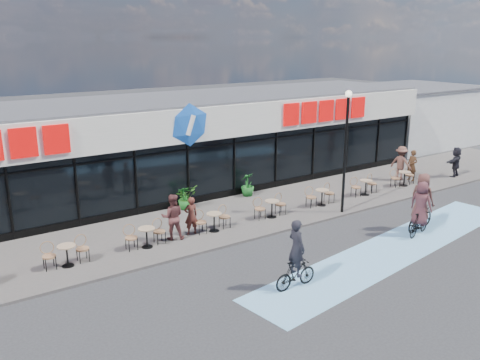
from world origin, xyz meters
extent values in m
plane|color=#28282B|center=(0.00, 0.00, 0.00)|extent=(120.00, 120.00, 0.00)
cube|color=#504B47|center=(0.00, 4.50, 0.05)|extent=(44.00, 5.00, 0.10)
cube|color=#70AAD4|center=(4.00, -1.50, 0.01)|extent=(14.17, 4.13, 0.01)
cube|color=black|center=(0.00, 10.00, 1.50)|extent=(30.00, 6.00, 3.00)
cube|color=beige|center=(0.00, 9.85, 3.75)|extent=(30.60, 6.30, 1.50)
cube|color=#47474C|center=(0.00, 10.00, 4.55)|extent=(30.60, 6.30, 0.10)
cube|color=navy|center=(0.00, 6.96, 3.05)|extent=(30.60, 0.08, 0.18)
cube|color=black|center=(0.00, 6.97, 2.65)|extent=(30.00, 0.06, 0.08)
cube|color=black|center=(0.00, 6.98, 0.20)|extent=(30.00, 0.10, 0.40)
cube|color=red|center=(8.00, 6.70, 3.80)|extent=(5.63, 0.18, 1.10)
ellipsoid|color=blue|center=(0.00, 6.70, 3.80)|extent=(1.90, 0.24, 1.90)
cylinder|color=black|center=(-7.50, 6.97, 1.50)|extent=(0.10, 0.10, 3.00)
cylinder|color=black|center=(-5.00, 6.97, 1.50)|extent=(0.10, 0.10, 3.00)
cylinder|color=black|center=(-2.50, 6.97, 1.50)|extent=(0.10, 0.10, 3.00)
cylinder|color=black|center=(0.00, 6.97, 1.50)|extent=(0.10, 0.10, 3.00)
cylinder|color=black|center=(2.50, 6.97, 1.50)|extent=(0.10, 0.10, 3.00)
cylinder|color=black|center=(5.00, 6.97, 1.50)|extent=(0.10, 0.10, 3.00)
cylinder|color=black|center=(7.50, 6.97, 1.50)|extent=(0.10, 0.10, 3.00)
cylinder|color=black|center=(10.00, 6.97, 1.50)|extent=(0.10, 0.10, 3.00)
cylinder|color=black|center=(12.50, 6.97, 1.50)|extent=(0.10, 0.10, 3.00)
cylinder|color=black|center=(15.00, 6.97, 1.50)|extent=(0.10, 0.10, 3.00)
cube|color=silver|center=(20.50, 11.00, 2.00)|extent=(9.00, 7.00, 4.00)
cube|color=#47474C|center=(20.50, 11.00, 4.05)|extent=(9.20, 7.20, 0.12)
cylinder|color=black|center=(5.05, 2.30, 2.61)|extent=(0.12, 0.12, 5.03)
sphere|color=#FFF2CC|center=(5.05, 2.30, 5.23)|extent=(0.28, 0.28, 0.28)
cylinder|color=#A28068|center=(-6.48, 3.47, 0.82)|extent=(0.60, 0.60, 0.04)
cylinder|color=black|center=(-6.48, 3.47, 0.47)|extent=(0.06, 0.06, 0.70)
cylinder|color=black|center=(-6.48, 3.47, 0.11)|extent=(0.40, 0.40, 0.02)
cylinder|color=#A28068|center=(-3.62, 3.47, 0.82)|extent=(0.60, 0.60, 0.04)
cylinder|color=black|center=(-3.62, 3.47, 0.47)|extent=(0.06, 0.06, 0.70)
cylinder|color=black|center=(-3.62, 3.47, 0.11)|extent=(0.40, 0.40, 0.02)
cylinder|color=#A28068|center=(-0.77, 3.47, 0.82)|extent=(0.60, 0.60, 0.04)
cylinder|color=black|center=(-0.77, 3.47, 0.47)|extent=(0.06, 0.06, 0.70)
cylinder|color=black|center=(-0.77, 3.47, 0.11)|extent=(0.40, 0.40, 0.02)
cylinder|color=#A28068|center=(2.08, 3.47, 0.82)|extent=(0.60, 0.60, 0.04)
cylinder|color=black|center=(2.08, 3.47, 0.47)|extent=(0.06, 0.06, 0.70)
cylinder|color=black|center=(2.08, 3.47, 0.11)|extent=(0.40, 0.40, 0.02)
cylinder|color=#A28068|center=(4.93, 3.47, 0.82)|extent=(0.60, 0.60, 0.04)
cylinder|color=black|center=(4.93, 3.47, 0.47)|extent=(0.06, 0.06, 0.70)
cylinder|color=black|center=(4.93, 3.47, 0.11)|extent=(0.40, 0.40, 0.02)
cylinder|color=#A28068|center=(7.78, 3.47, 0.82)|extent=(0.60, 0.60, 0.04)
cylinder|color=black|center=(7.78, 3.47, 0.47)|extent=(0.06, 0.06, 0.70)
cylinder|color=black|center=(7.78, 3.47, 0.11)|extent=(0.40, 0.40, 0.02)
cylinder|color=#A28068|center=(10.63, 3.47, 0.82)|extent=(0.60, 0.60, 0.04)
cylinder|color=black|center=(10.63, 3.47, 0.47)|extent=(0.06, 0.06, 0.70)
cylinder|color=black|center=(10.63, 3.47, 0.11)|extent=(0.40, 0.40, 0.02)
imported|color=#1F6E24|center=(-0.47, 6.49, 0.62)|extent=(0.71, 0.71, 1.03)
imported|color=#2C611B|center=(-0.36, 6.55, 0.62)|extent=(1.17, 1.10, 1.04)
imported|color=#19581E|center=(2.98, 6.56, 0.66)|extent=(0.78, 0.78, 1.12)
imported|color=#4D221B|center=(-1.66, 3.71, 0.85)|extent=(0.58, 0.42, 1.50)
imported|color=brown|center=(-2.47, 3.66, 0.98)|extent=(1.06, 0.97, 1.76)
imported|color=#452B18|center=(11.78, 3.93, 0.92)|extent=(0.39, 0.60, 1.64)
imported|color=brown|center=(11.44, 4.38, 1.00)|extent=(0.92, 1.29, 1.81)
imported|color=black|center=(14.43, 3.11, 0.92)|extent=(1.58, 0.79, 1.64)
imported|color=black|center=(5.76, -1.14, 0.48)|extent=(1.66, 0.82, 0.96)
imported|color=#4C272B|center=(5.76, -1.14, 1.31)|extent=(0.73, 0.95, 1.72)
imported|color=black|center=(6.30, -0.77, 0.49)|extent=(1.97, 1.02, 0.99)
imported|color=brown|center=(6.30, -0.77, 1.39)|extent=(0.77, 1.02, 1.89)
imported|color=black|center=(-1.04, -1.80, 0.46)|extent=(1.53, 0.44, 0.92)
imported|color=black|center=(-1.04, -1.80, 1.34)|extent=(0.43, 0.65, 1.78)
camera|label=1|loc=(-10.39, -12.62, 7.46)|focal=38.00mm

